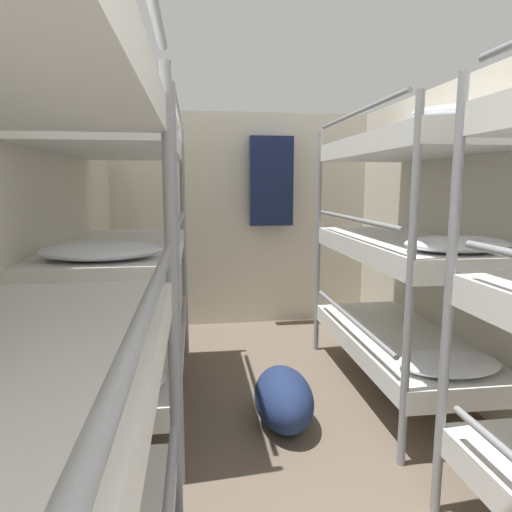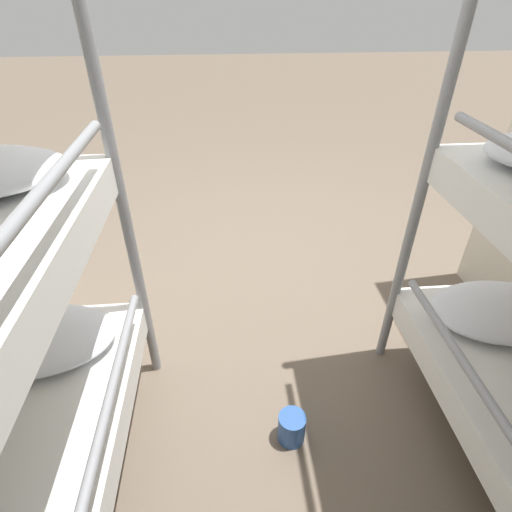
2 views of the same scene
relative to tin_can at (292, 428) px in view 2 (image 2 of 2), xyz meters
The scene contains 2 objects.
ground_plane 1.01m from the tin_can, 87.91° to the right, with size 20.00×20.00×0.00m, color #6B5B4C.
tin_can is the anchor object (origin of this frame).
Camera 2 is at (0.20, 1.97, 1.63)m, focal length 28.00 mm.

